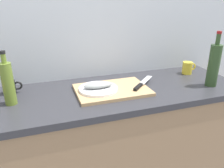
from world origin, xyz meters
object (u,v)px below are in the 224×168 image
(white_plate, at_px, (98,89))
(wine_bottle, at_px, (214,65))
(cutting_board, at_px, (112,90))
(olive_oil_bottle, at_px, (8,83))
(chef_knife, at_px, (141,84))
(coffee_mug_0, at_px, (10,87))
(coffee_mug_1, at_px, (188,68))
(fish_fillet, at_px, (98,85))

(white_plate, bearing_deg, wine_bottle, -9.15)
(cutting_board, bearing_deg, olive_oil_bottle, 178.58)
(chef_knife, bearing_deg, white_plate, 132.26)
(coffee_mug_0, bearing_deg, coffee_mug_1, -1.03)
(chef_knife, bearing_deg, wine_bottle, -56.25)
(cutting_board, relative_size, fish_fillet, 2.49)
(olive_oil_bottle, bearing_deg, coffee_mug_0, 94.95)
(white_plate, bearing_deg, fish_fillet, 0.00)
(white_plate, distance_m, coffee_mug_0, 0.55)
(olive_oil_bottle, bearing_deg, fish_fillet, -1.13)
(white_plate, xyz_separation_m, chef_knife, (0.29, -0.02, 0.00))
(cutting_board, distance_m, coffee_mug_1, 0.69)
(white_plate, height_order, fish_fillet, fish_fillet)
(chef_knife, bearing_deg, fish_fillet, 132.26)
(fish_fillet, distance_m, wine_bottle, 0.77)
(fish_fillet, distance_m, coffee_mug_0, 0.55)
(coffee_mug_1, bearing_deg, wine_bottle, -90.97)
(white_plate, bearing_deg, olive_oil_bottle, 178.87)
(chef_knife, distance_m, coffee_mug_1, 0.50)
(coffee_mug_1, bearing_deg, coffee_mug_0, 178.97)
(wine_bottle, bearing_deg, fish_fillet, 170.85)
(cutting_board, relative_size, wine_bottle, 1.26)
(cutting_board, relative_size, olive_oil_bottle, 1.50)
(fish_fillet, relative_size, wine_bottle, 0.51)
(coffee_mug_1, bearing_deg, fish_fillet, -169.41)
(cutting_board, distance_m, white_plate, 0.09)
(fish_fillet, distance_m, olive_oil_bottle, 0.51)
(olive_oil_bottle, bearing_deg, chef_knife, -2.09)
(white_plate, distance_m, wine_bottle, 0.78)
(coffee_mug_0, bearing_deg, chef_knife, -12.92)
(cutting_board, distance_m, fish_fillet, 0.10)
(chef_knife, distance_m, coffee_mug_0, 0.83)
(olive_oil_bottle, bearing_deg, coffee_mug_1, 5.97)
(white_plate, relative_size, coffee_mug_0, 2.19)
(white_plate, height_order, coffee_mug_0, coffee_mug_0)
(olive_oil_bottle, relative_size, wine_bottle, 0.83)
(fish_fillet, bearing_deg, coffee_mug_1, 10.59)
(cutting_board, distance_m, wine_bottle, 0.69)
(white_plate, height_order, wine_bottle, wine_bottle)
(white_plate, relative_size, coffee_mug_1, 2.12)
(cutting_board, relative_size, white_plate, 1.86)
(olive_oil_bottle, xyz_separation_m, coffee_mug_0, (-0.01, 0.16, -0.08))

